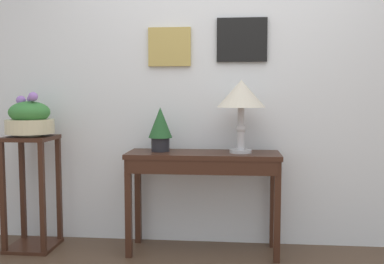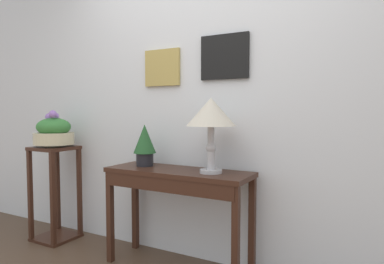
{
  "view_description": "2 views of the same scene",
  "coord_description": "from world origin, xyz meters",
  "px_view_note": "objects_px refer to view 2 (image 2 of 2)",
  "views": [
    {
      "loc": [
        0.07,
        -1.99,
        1.18
      ],
      "look_at": [
        -0.22,
        1.13,
        0.91
      ],
      "focal_mm": 40.38,
      "sensor_mm": 36.0,
      "label": 1
    },
    {
      "loc": [
        1.19,
        -1.02,
        1.2
      ],
      "look_at": [
        -0.05,
        1.23,
        1.04
      ],
      "focal_mm": 32.38,
      "sensor_mm": 36.0,
      "label": 2
    }
  ],
  "objects_px": {
    "console_table": "(176,186)",
    "pedestal_stand_left": "(55,193)",
    "table_lamp": "(211,115)",
    "potted_plant_on_console": "(145,143)",
    "planter_bowl_wide": "(54,132)"
  },
  "relations": [
    {
      "from": "console_table",
      "to": "pedestal_stand_left",
      "type": "bearing_deg",
      "value": -179.5
    },
    {
      "from": "table_lamp",
      "to": "potted_plant_on_console",
      "type": "bearing_deg",
      "value": 177.49
    },
    {
      "from": "console_table",
      "to": "planter_bowl_wide",
      "type": "relative_size",
      "value": 3.14
    },
    {
      "from": "table_lamp",
      "to": "planter_bowl_wide",
      "type": "distance_m",
      "value": 1.6
    },
    {
      "from": "console_table",
      "to": "pedestal_stand_left",
      "type": "xyz_separation_m",
      "value": [
        -1.31,
        -0.01,
        -0.2
      ]
    },
    {
      "from": "planter_bowl_wide",
      "to": "pedestal_stand_left",
      "type": "bearing_deg",
      "value": 80.46
    },
    {
      "from": "table_lamp",
      "to": "potted_plant_on_console",
      "type": "relative_size",
      "value": 1.6
    },
    {
      "from": "pedestal_stand_left",
      "to": "potted_plant_on_console",
      "type": "bearing_deg",
      "value": 3.49
    },
    {
      "from": "console_table",
      "to": "table_lamp",
      "type": "distance_m",
      "value": 0.6
    },
    {
      "from": "pedestal_stand_left",
      "to": "planter_bowl_wide",
      "type": "relative_size",
      "value": 2.43
    },
    {
      "from": "console_table",
      "to": "potted_plant_on_console",
      "type": "relative_size",
      "value": 3.38
    },
    {
      "from": "potted_plant_on_console",
      "to": "planter_bowl_wide",
      "type": "relative_size",
      "value": 0.93
    },
    {
      "from": "console_table",
      "to": "potted_plant_on_console",
      "type": "xyz_separation_m",
      "value": [
        -0.32,
        0.05,
        0.3
      ]
    },
    {
      "from": "table_lamp",
      "to": "potted_plant_on_console",
      "type": "height_order",
      "value": "table_lamp"
    },
    {
      "from": "pedestal_stand_left",
      "to": "planter_bowl_wide",
      "type": "bearing_deg",
      "value": -99.54
    }
  ]
}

